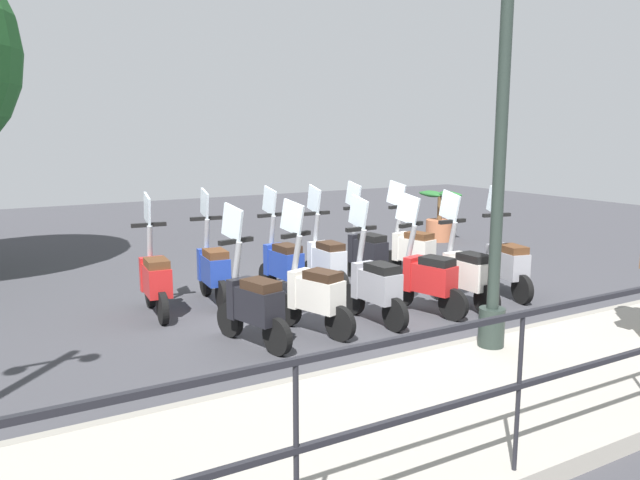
# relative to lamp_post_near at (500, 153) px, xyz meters

# --- Properties ---
(ground_plane) EXTENTS (28.00, 28.00, 0.00)m
(ground_plane) POSITION_rel_lamp_post_near_xyz_m (2.40, 0.01, -2.11)
(ground_plane) COLOR #38383D
(promenade_walkway) EXTENTS (2.20, 20.00, 0.15)m
(promenade_walkway) POSITION_rel_lamp_post_near_xyz_m (-0.75, 0.01, -2.03)
(promenade_walkway) COLOR gray
(promenade_walkway) RESTS_ON ground_plane
(lamp_post_near) EXTENTS (0.26, 0.90, 4.41)m
(lamp_post_near) POSITION_rel_lamp_post_near_xyz_m (0.00, 0.00, 0.00)
(lamp_post_near) COLOR #232D28
(lamp_post_near) RESTS_ON promenade_walkway
(potted_palm) EXTENTS (1.06, 0.66, 1.05)m
(potted_palm) POSITION_rel_lamp_post_near_xyz_m (5.68, -4.22, -1.66)
(potted_palm) COLOR #9E5B3D
(potted_palm) RESTS_ON ground_plane
(scooter_near_0) EXTENTS (1.22, 0.49, 1.54)m
(scooter_near_0) POSITION_rel_lamp_post_near_xyz_m (1.71, -2.00, -1.63)
(scooter_near_0) COLOR black
(scooter_near_0) RESTS_ON ground_plane
(scooter_near_1) EXTENTS (1.23, 0.44, 1.54)m
(scooter_near_1) POSITION_rel_lamp_post_near_xyz_m (1.55, -1.09, -1.63)
(scooter_near_1) COLOR black
(scooter_near_1) RESTS_ON ground_plane
(scooter_near_2) EXTENTS (1.21, 0.52, 1.54)m
(scooter_near_2) POSITION_rel_lamp_post_near_xyz_m (1.60, -0.49, -1.63)
(scooter_near_2) COLOR black
(scooter_near_2) RESTS_ON ground_plane
(scooter_near_3) EXTENTS (1.23, 0.44, 1.54)m
(scooter_near_3) POSITION_rel_lamp_post_near_xyz_m (1.64, 0.31, -1.63)
(scooter_near_3) COLOR black
(scooter_near_3) RESTS_ON ground_plane
(scooter_near_4) EXTENTS (1.20, 0.55, 1.54)m
(scooter_near_4) POSITION_rel_lamp_post_near_xyz_m (1.66, 1.14, -1.63)
(scooter_near_4) COLOR black
(scooter_near_4) RESTS_ON ground_plane
(scooter_near_5) EXTENTS (1.21, 0.51, 1.54)m
(scooter_near_5) POSITION_rel_lamp_post_near_xyz_m (1.61, 1.92, -1.63)
(scooter_near_5) COLOR black
(scooter_near_5) RESTS_ON ground_plane
(scooter_far_0) EXTENTS (1.22, 0.50, 1.54)m
(scooter_far_0) POSITION_rel_lamp_post_near_xyz_m (3.23, -1.53, -1.63)
(scooter_far_0) COLOR black
(scooter_far_0) RESTS_ON ground_plane
(scooter_far_1) EXTENTS (1.23, 0.44, 1.54)m
(scooter_far_1) POSITION_rel_lamp_post_near_xyz_m (3.44, -0.81, -1.63)
(scooter_far_1) COLOR black
(scooter_far_1) RESTS_ON ground_plane
(scooter_far_2) EXTENTS (1.23, 0.44, 1.54)m
(scooter_far_2) POSITION_rel_lamp_post_near_xyz_m (3.18, 0.08, -1.63)
(scooter_far_2) COLOR black
(scooter_far_2) RESTS_ON ground_plane
(scooter_far_3) EXTENTS (1.23, 0.44, 1.54)m
(scooter_far_3) POSITION_rel_lamp_post_near_xyz_m (3.33, 0.71, -1.63)
(scooter_far_3) COLOR black
(scooter_far_3) RESTS_ON ground_plane
(scooter_far_4) EXTENTS (1.23, 0.44, 1.54)m
(scooter_far_4) POSITION_rel_lamp_post_near_xyz_m (3.47, 1.68, -1.63)
(scooter_far_4) COLOR black
(scooter_far_4) RESTS_ON ground_plane
(scooter_far_5) EXTENTS (1.23, 0.44, 1.54)m
(scooter_far_5) POSITION_rel_lamp_post_near_xyz_m (3.27, 2.52, -1.63)
(scooter_far_5) COLOR black
(scooter_far_5) RESTS_ON ground_plane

